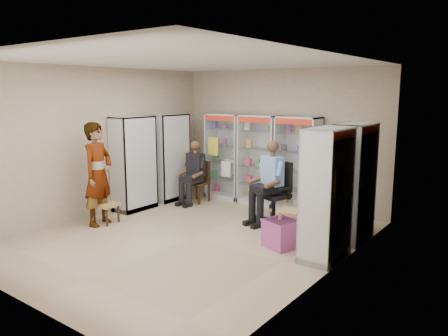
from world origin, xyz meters
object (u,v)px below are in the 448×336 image
Objects in this scene: cabinet_back_right at (298,164)px; woven_stool_a at (292,222)px; cabinet_back_mid at (259,160)px; cabinet_left_near at (134,164)px; cabinet_back_left at (225,156)px; wooden_chair at (198,182)px; cabinet_right_near at (326,195)px; office_chair at (274,192)px; seated_shopkeeper at (273,184)px; cabinet_left_far at (170,157)px; woven_stool_b at (106,213)px; pink_trunk at (281,234)px; standing_man at (98,174)px; cabinet_right_far at (353,182)px.

cabinet_back_right is 1.84m from woven_stool_a.
cabinet_left_near is (-1.88, -2.03, 0.00)m from cabinet_back_mid.
cabinet_back_left reaches higher than wooden_chair.
cabinet_back_left and cabinet_left_near have the same top height.
cabinet_right_near is at bearing -37.25° from woven_stool_a.
office_chair is 0.79× the size of seated_shopkeeper.
cabinet_left_far is at bearing 73.75° from cabinet_right_near.
woven_stool_b is at bearing 17.91° from cabinet_left_near.
cabinet_back_left is 0.94m from wooden_chair.
cabinet_left_near is (-2.83, -2.03, 0.00)m from cabinet_back_right.
seated_shopkeeper is (-1.60, 1.15, -0.25)m from cabinet_right_near.
wooden_chair is at bearing 106.39° from cabinet_left_far.
cabinet_right_near is 4.10m from wooden_chair.
cabinet_left_near reaches higher than pink_trunk.
standing_man is (0.28, -2.23, -0.02)m from cabinet_left_far.
woven_stool_b is (-3.36, -0.86, -0.03)m from pink_trunk.
cabinet_right_near is at bearing 87.43° from cabinet_left_near.
woven_stool_b is at bearing 114.95° from cabinet_right_far.
cabinet_back_left is 1.02× the size of standing_man.
pink_trunk is (3.01, -1.46, -0.24)m from wooden_chair.
cabinet_back_mid and cabinet_right_near have the same top height.
pink_trunk is 3.62m from standing_man.
wooden_chair is at bearing 164.54° from woven_stool_a.
seated_shopkeeper is at bearing 108.37° from cabinet_left_near.
seated_shopkeeper is 0.95m from woven_stool_a.
wooden_chair is 2.52m from standing_man.
cabinet_back_right is 4.06m from standing_man.
cabinet_right_near and cabinet_left_far have the same top height.
office_chair reaches higher than woven_stool_a.
seated_shopkeeper is (1.93, -1.08, -0.25)m from cabinet_back_left.
cabinet_back_left is 1.00× the size of cabinet_right_far.
cabinet_right_near is at bearing -17.84° from seated_shopkeeper.
cabinet_back_left is 5.06× the size of woven_stool_b.
cabinet_right_near is at bearing -21.64° from wooden_chair.
cabinet_back_left is 1.00× the size of cabinet_right_near.
office_chair is (2.18, -0.30, 0.12)m from wooden_chair.
woven_stool_a is at bearing 112.32° from cabinet_right_far.
cabinet_back_mid is 5.06× the size of woven_stool_b.
cabinet_left_far is 2.29m from woven_stool_b.
wooden_chair is at bearing -161.25° from cabinet_back_right.
cabinet_back_mid reaches higher than standing_man.
cabinet_left_near is at bearing 87.43° from cabinet_right_near.
cabinet_right_far is 1.00× the size of cabinet_left_far.
cabinet_back_right is (0.95, 0.00, 0.00)m from cabinet_back_mid.
pink_trunk is 0.70m from woven_stool_a.
cabinet_back_mid is at bearing 150.37° from seated_shopkeeper.
standing_man reaches higher than office_chair.
seated_shopkeeper is (2.86, -0.15, -0.25)m from cabinet_left_far.
cabinet_back_left is 3.71m from cabinet_right_far.
office_chair is 1.47m from pink_trunk.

